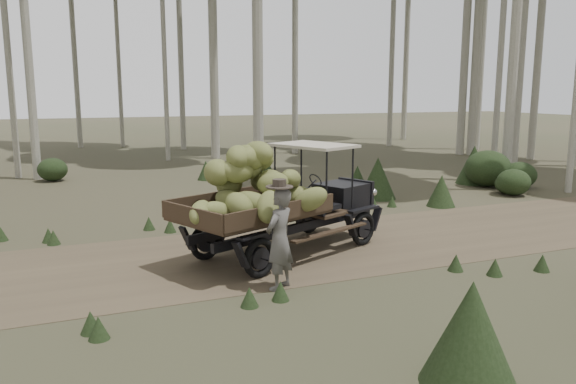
# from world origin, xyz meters

# --- Properties ---
(ground) EXTENTS (120.00, 120.00, 0.00)m
(ground) POSITION_xyz_m (0.00, 0.00, 0.00)
(ground) COLOR #473D2B
(ground) RESTS_ON ground
(dirt_track) EXTENTS (70.00, 4.00, 0.01)m
(dirt_track) POSITION_xyz_m (0.00, 0.00, 0.00)
(dirt_track) COLOR brown
(dirt_track) RESTS_ON ground
(banana_truck) EXTENTS (4.62, 3.17, 2.20)m
(banana_truck) POSITION_xyz_m (0.80, -0.33, 1.29)
(banana_truck) COLOR black
(banana_truck) RESTS_ON ground
(farmer) EXTENTS (0.70, 0.65, 1.74)m
(farmer) POSITION_xyz_m (0.37, -1.92, 0.82)
(farmer) COLOR #514E4A
(farmer) RESTS_ON ground
(undergrowth) EXTENTS (21.53, 23.71, 1.28)m
(undergrowth) POSITION_xyz_m (1.76, -0.29, 0.50)
(undergrowth) COLOR #233319
(undergrowth) RESTS_ON ground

